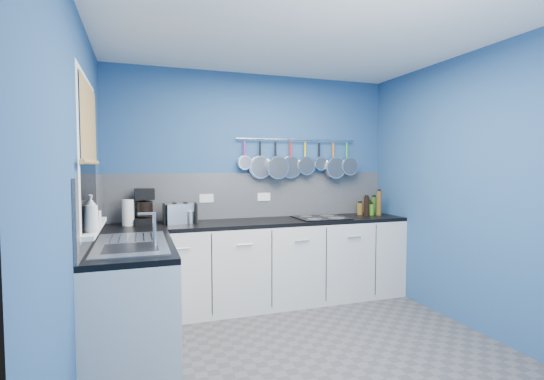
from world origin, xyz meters
TOP-DOWN VIEW (x-y plane):
  - floor at (0.00, 0.00)m, footprint 3.20×3.00m
  - ceiling at (0.00, 0.00)m, footprint 3.20×3.00m
  - wall_back at (0.00, 1.51)m, footprint 3.20×0.02m
  - wall_front at (0.00, -1.51)m, footprint 3.20×0.02m
  - wall_left at (-1.61, 0.00)m, footprint 0.02×3.00m
  - wall_right at (1.61, 0.00)m, footprint 0.02×3.00m
  - backsplash_back at (0.00, 1.49)m, footprint 3.20×0.02m
  - backsplash_left at (-1.59, 0.60)m, footprint 0.02×1.80m
  - cabinet_run_back at (0.00, 1.20)m, footprint 3.20×0.60m
  - worktop_back at (0.00, 1.20)m, footprint 3.20×0.60m
  - cabinet_run_left at (-1.30, 0.30)m, footprint 0.60×1.20m
  - worktop_left at (-1.30, 0.30)m, footprint 0.60×1.20m
  - window_frame at (-1.58, 0.30)m, footprint 0.01×1.00m
  - window_glass at (-1.57, 0.30)m, footprint 0.01×0.90m
  - bamboo_blind at (-1.56, 0.30)m, footprint 0.01×0.90m
  - window_sill at (-1.55, 0.30)m, footprint 0.10×0.98m
  - sink_unit at (-1.30, 0.30)m, footprint 0.50×0.95m
  - mixer_tap at (-1.14, 0.12)m, footprint 0.12×0.08m
  - socket_left at (-0.55, 1.48)m, footprint 0.15×0.01m
  - socket_right at (0.10, 1.48)m, footprint 0.15×0.01m
  - pot_rail at (0.50, 1.45)m, footprint 1.45×0.02m
  - soap_bottle_a at (-1.53, -0.02)m, footprint 0.11×0.11m
  - soap_bottle_b at (-1.53, 0.15)m, footprint 0.08×0.09m
  - paper_towel at (-1.34, 1.27)m, footprint 0.14×0.14m
  - coffee_maker at (-1.19, 1.33)m, footprint 0.21×0.23m
  - toaster at (-0.85, 1.29)m, footprint 0.34×0.25m
  - canister at (-0.76, 1.24)m, footprint 0.09×0.09m
  - hob at (0.66, 1.17)m, footprint 0.54×0.48m
  - pan_0 at (-0.13, 1.44)m, footprint 0.15×0.06m
  - pan_1 at (0.05, 1.44)m, footprint 0.25×0.05m
  - pan_2 at (0.23, 1.44)m, footprint 0.26×0.12m
  - pan_3 at (0.41, 1.44)m, footprint 0.25×0.06m
  - pan_4 at (0.59, 1.44)m, footprint 0.22×0.08m
  - pan_5 at (0.77, 1.44)m, footprint 0.16×0.08m
  - pan_6 at (0.95, 1.44)m, footprint 0.26×0.11m
  - pan_7 at (1.14, 1.44)m, footprint 0.22×0.11m
  - condiment_0 at (1.46, 1.34)m, footprint 0.07×0.07m
  - condiment_1 at (1.37, 1.33)m, footprint 0.07×0.07m
  - condiment_2 at (1.25, 1.32)m, footprint 0.07×0.07m
  - condiment_3 at (1.43, 1.20)m, footprint 0.06×0.06m
  - condiment_4 at (1.35, 1.23)m, footprint 0.06×0.06m
  - condiment_5 at (1.27, 1.21)m, footprint 0.06×0.06m

SIDE VIEW (x-z plane):
  - floor at x=0.00m, z-range -0.02..0.00m
  - cabinet_run_back at x=0.00m, z-range 0.00..0.86m
  - cabinet_run_left at x=-1.30m, z-range 0.00..0.86m
  - worktop_back at x=0.00m, z-range 0.86..0.90m
  - worktop_left at x=-1.30m, z-range 0.86..0.90m
  - sink_unit at x=-1.30m, z-range 0.90..0.91m
  - hob at x=0.66m, z-range 0.90..0.91m
  - canister at x=-0.76m, z-range 0.90..1.03m
  - condiment_4 at x=1.35m, z-range 0.90..1.03m
  - condiment_2 at x=1.25m, z-range 0.90..1.04m
  - condiment_1 at x=1.37m, z-range 0.90..1.06m
  - toaster at x=-0.85m, z-range 0.90..1.10m
  - condiment_0 at x=1.46m, z-range 0.90..1.11m
  - condiment_5 at x=1.27m, z-range 0.90..1.12m
  - paper_towel at x=-1.34m, z-range 0.90..1.15m
  - mixer_tap at x=-1.14m, z-range 0.90..1.16m
  - window_sill at x=-1.55m, z-range 1.02..1.05m
  - condiment_3 at x=1.43m, z-range 0.90..1.19m
  - coffee_maker at x=-1.19m, z-range 0.90..1.25m
  - socket_left at x=-0.55m, z-range 1.09..1.18m
  - socket_right at x=0.10m, z-range 1.09..1.18m
  - soap_bottle_b at x=-1.53m, z-range 1.05..1.22m
  - backsplash_back at x=0.00m, z-range 0.90..1.40m
  - backsplash_left at x=-1.59m, z-range 0.90..1.40m
  - soap_bottle_a at x=-1.53m, z-range 1.05..1.29m
  - wall_back at x=0.00m, z-range 0.00..2.50m
  - wall_front at x=0.00m, z-range 0.00..2.50m
  - wall_left at x=-1.61m, z-range 0.00..2.50m
  - wall_right at x=1.61m, z-range 0.00..2.50m
  - window_glass at x=-1.57m, z-range 1.05..2.05m
  - window_frame at x=-1.58m, z-range 1.00..2.10m
  - pan_6 at x=0.95m, z-range 1.33..1.78m
  - pan_2 at x=0.23m, z-range 1.33..1.78m
  - pan_3 at x=0.41m, z-range 1.34..1.78m
  - pan_1 at x=0.05m, z-range 1.34..1.78m
  - pan_7 at x=1.14m, z-range 1.37..1.78m
  - pan_4 at x=0.59m, z-range 1.37..1.78m
  - pan_5 at x=0.77m, z-range 1.43..1.78m
  - pan_0 at x=-0.13m, z-range 1.44..1.78m
  - bamboo_blind at x=-1.56m, z-range 1.50..2.05m
  - pot_rail at x=0.50m, z-range 1.77..1.79m
  - ceiling at x=0.00m, z-range 2.50..2.52m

